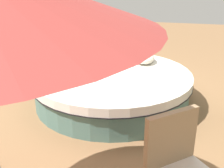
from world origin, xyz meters
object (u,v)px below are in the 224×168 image
at_px(throw_pillow_0, 145,58).
at_px(throw_pillow_2, 78,57).
at_px(round_bed, 112,86).
at_px(patio_chair, 178,162).
at_px(side_table, 89,50).
at_px(throw_pillow_1, 113,54).

relative_size(throw_pillow_0, throw_pillow_2, 1.12).
distance_m(round_bed, patio_chair, 2.44).
distance_m(throw_pillow_0, throw_pillow_2, 1.21).
height_order(throw_pillow_2, side_table, throw_pillow_2).
xyz_separation_m(round_bed, side_table, (-2.25, -1.11, -0.05)).
height_order(round_bed, patio_chair, patio_chair).
bearing_deg(patio_chair, throw_pillow_0, -118.47).
relative_size(throw_pillow_0, throw_pillow_1, 1.20).
xyz_separation_m(throw_pillow_0, patio_chair, (2.83, 0.62, -0.03)).
distance_m(round_bed, side_table, 2.51).
xyz_separation_m(patio_chair, side_table, (-4.42, -2.19, -0.35)).
distance_m(throw_pillow_1, throw_pillow_2, 0.67).
bearing_deg(patio_chair, round_bed, -104.57).
bearing_deg(throw_pillow_2, side_table, -168.26).
bearing_deg(side_table, round_bed, 26.33).
xyz_separation_m(throw_pillow_0, throw_pillow_1, (-0.15, -0.62, -0.01)).
bearing_deg(side_table, throw_pillow_0, 44.49).
bearing_deg(throw_pillow_1, throw_pillow_0, 76.30).
xyz_separation_m(throw_pillow_1, side_table, (-1.44, -0.94, -0.37)).
xyz_separation_m(round_bed, throw_pillow_1, (-0.80, -0.17, 0.32)).
bearing_deg(round_bed, side_table, -153.67).
xyz_separation_m(round_bed, throw_pillow_2, (-0.45, -0.74, 0.34)).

